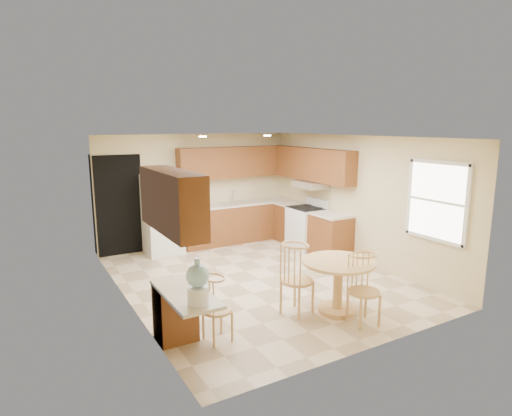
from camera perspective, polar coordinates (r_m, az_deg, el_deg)
floor at (r=7.70m, az=0.36°, el=-9.47°), size 5.50×5.50×0.00m
ceiling at (r=7.22m, az=0.38°, el=9.45°), size 4.50×5.50×0.02m
wall_back at (r=9.80m, az=-7.80°, el=2.44°), size 4.50×0.02×2.50m
wall_front at (r=5.24m, az=15.82°, el=-5.47°), size 4.50×0.02×2.50m
wall_left at (r=6.54m, az=-16.91°, el=-2.26°), size 0.02×5.50×2.50m
wall_right at (r=8.70m, az=13.27°, el=1.15°), size 0.02×5.50×2.50m
doorway at (r=9.31m, az=-17.74°, el=0.31°), size 0.90×0.02×2.10m
base_cab_back at (r=10.04m, az=-2.40°, el=-1.99°), size 2.75×0.60×0.87m
counter_back at (r=9.95m, az=-2.42°, el=0.56°), size 2.75×0.63×0.04m
base_cab_right_a at (r=10.09m, az=4.60°, el=-1.96°), size 0.60×0.59×0.87m
counter_right_a at (r=9.99m, az=4.64°, el=0.59°), size 0.63×0.59×0.04m
base_cab_right_b at (r=8.96m, az=9.89°, el=-3.75°), size 0.60×0.80×0.87m
counter_right_b at (r=8.86m, az=9.99°, el=-0.91°), size 0.63×0.80×0.04m
upper_cab_back at (r=9.94m, az=-2.83°, el=6.14°), size 2.75×0.33×0.70m
upper_cab_right at (r=9.43m, az=7.65°, el=5.78°), size 0.33×2.42×0.70m
upper_cab_left at (r=4.95m, az=-11.15°, el=0.92°), size 0.33×1.40×0.70m
sink at (r=9.93m, az=-2.55°, el=0.68°), size 0.78×0.44×0.01m
range_hood at (r=9.40m, az=7.28°, el=3.14°), size 0.50×0.76×0.14m
desk_pedestal at (r=5.68m, az=-10.69°, el=-13.51°), size 0.48×0.42×0.72m
desk_top at (r=5.20m, az=-9.42°, el=-11.19°), size 0.50×1.20×0.04m
window at (r=7.42m, az=23.02°, el=0.85°), size 0.06×1.12×1.30m
can_light_a at (r=8.07m, az=-7.11°, el=9.44°), size 0.14×0.14×0.02m
can_light_b at (r=8.71m, az=1.52°, el=9.63°), size 0.14×0.14×0.02m
refrigerator at (r=9.23m, az=-12.36°, el=-0.83°), size 0.74×0.72×1.68m
stove at (r=9.53m, az=6.78°, el=-2.56°), size 0.65×0.76×1.09m
dining_table at (r=6.39m, az=10.90°, el=-9.22°), size 1.05×1.05×0.78m
chair_table_a at (r=6.14m, az=6.07°, el=-8.70°), size 0.46×0.60×1.04m
chair_table_b at (r=6.01m, az=14.89°, el=-9.88°), size 0.43×0.44×0.97m
chair_desk at (r=5.45m, az=-4.83°, el=-12.66°), size 0.37×0.48×0.84m
water_crock at (r=4.75m, az=-7.77°, el=-9.96°), size 0.25×0.25×0.53m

